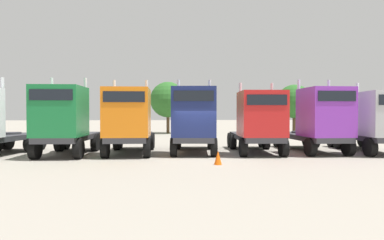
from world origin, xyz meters
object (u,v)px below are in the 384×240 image
object	(u,v)px
semi_truck_navy	(194,120)
semi_truck_green	(64,120)
semi_truck_silver	(379,122)
traffic_cone_near	(218,158)
semi_truck_orange	(129,120)
semi_truck_purple	(320,120)
semi_truck_red	(259,122)

from	to	relation	value
semi_truck_navy	semi_truck_green	bearing A→B (deg)	-81.23
semi_truck_navy	semi_truck_silver	bearing A→B (deg)	90.90
traffic_cone_near	semi_truck_orange	bearing A→B (deg)	140.17
semi_truck_navy	semi_truck_purple	world-z (taller)	same
semi_truck_purple	semi_truck_orange	bearing A→B (deg)	-91.87
traffic_cone_near	semi_truck_purple	bearing A→B (deg)	27.72
semi_truck_navy	semi_truck_red	xyz separation A→B (m)	(3.73, -0.38, -0.13)
semi_truck_green	semi_truck_red	size ratio (longest dim) A/B	0.94
semi_truck_green	semi_truck_orange	bearing A→B (deg)	96.15
semi_truck_green	semi_truck_silver	size ratio (longest dim) A/B	0.89
semi_truck_orange	semi_truck_green	bearing A→B (deg)	-84.95
semi_truck_green	semi_truck_purple	world-z (taller)	semi_truck_purple
semi_truck_green	semi_truck_navy	xyz separation A→B (m)	(7.21, 0.40, 0.00)
semi_truck_red	semi_truck_silver	distance (m)	7.01
semi_truck_purple	semi_truck_silver	world-z (taller)	semi_truck_purple
semi_truck_purple	semi_truck_silver	distance (m)	3.37
semi_truck_orange	semi_truck_red	world-z (taller)	semi_truck_orange
semi_truck_purple	semi_truck_green	bearing A→B (deg)	-90.52
semi_truck_purple	traffic_cone_near	world-z (taller)	semi_truck_purple
semi_truck_navy	semi_truck_silver	distance (m)	10.76
semi_truck_green	semi_truck_red	distance (m)	10.94
semi_truck_red	traffic_cone_near	distance (m)	4.85
semi_truck_orange	semi_truck_red	size ratio (longest dim) A/B	0.98
semi_truck_green	semi_truck_red	bearing A→B (deg)	91.96
semi_truck_silver	semi_truck_orange	bearing A→B (deg)	-86.43
semi_truck_green	traffic_cone_near	world-z (taller)	semi_truck_green
semi_truck_orange	semi_truck_navy	distance (m)	3.72
semi_truck_orange	semi_truck_purple	bearing A→B (deg)	89.38
semi_truck_green	semi_truck_navy	distance (m)	7.22
semi_truck_green	semi_truck_orange	world-z (taller)	semi_truck_green
semi_truck_green	semi_truck_orange	size ratio (longest dim) A/B	0.96
semi_truck_orange	traffic_cone_near	size ratio (longest dim) A/B	9.52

